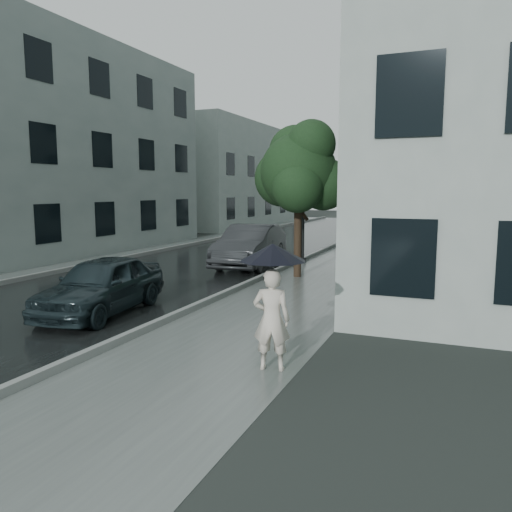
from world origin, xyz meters
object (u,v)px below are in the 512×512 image
at_px(lamp_post, 300,185).
at_px(car_near, 101,285).
at_px(street_tree, 299,171).
at_px(car_far, 250,246).
at_px(pedestrian, 272,319).

height_order(lamp_post, car_near, lamp_post).
bearing_deg(street_tree, car_far, 149.07).
bearing_deg(pedestrian, car_near, -33.78).
bearing_deg(lamp_post, street_tree, -53.70).
xyz_separation_m(lamp_post, car_far, (-1.42, -1.72, -2.29)).
height_order(car_near, car_far, car_far).
bearing_deg(street_tree, lamp_post, 106.43).
bearing_deg(car_near, lamp_post, 72.55).
bearing_deg(pedestrian, car_far, -77.51).
height_order(pedestrian, lamp_post, lamp_post).
bearing_deg(car_far, lamp_post, 45.18).
bearing_deg(car_near, street_tree, 60.50).
distance_m(car_near, car_far, 7.98).
bearing_deg(car_far, car_near, -98.39).
bearing_deg(car_near, car_far, 80.26).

